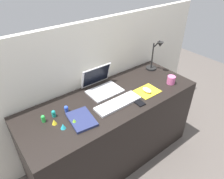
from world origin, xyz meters
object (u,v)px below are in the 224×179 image
laptop (101,84)px  mouse (147,90)px  toy_figurine_cyan (63,126)px  notebook_pad (82,119)px  toy_figurine_green (43,118)px  desk_lamp (155,57)px  toy_figurine_teal (54,113)px  toy_figurine_blue (66,109)px  toy_figurine_lime (74,121)px  cell_phone (138,102)px  coffee_mug (171,80)px  toy_figurine_yellow (54,122)px  keyboard (118,103)px

laptop → mouse: laptop is taller
toy_figurine_cyan → notebook_pad: bearing=-2.8°
toy_figurine_green → desk_lamp: bearing=2.4°
desk_lamp → toy_figurine_teal: 1.17m
toy_figurine_blue → toy_figurine_green: 0.19m
laptop → desk_lamp: (0.65, -0.04, 0.10)m
toy_figurine_green → toy_figurine_lime: bearing=-43.8°
cell_phone → toy_figurine_green: toy_figurine_green is taller
toy_figurine_lime → toy_figurine_green: 0.24m
mouse → cell_phone: bearing=-160.0°
toy_figurine_blue → toy_figurine_cyan: (-0.11, -0.15, -0.01)m
coffee_mug → toy_figurine_blue: coffee_mug is taller
toy_figurine_blue → toy_figurine_green: (-0.19, -0.00, 0.00)m
coffee_mug → toy_figurine_green: (-1.18, 0.23, -0.01)m
toy_figurine_teal → toy_figurine_green: bearing=-174.9°
mouse → coffee_mug: (0.29, -0.04, 0.02)m
toy_figurine_cyan → laptop: bearing=26.1°
mouse → coffee_mug: bearing=-7.4°
desk_lamp → toy_figurine_blue: (-1.06, -0.05, -0.13)m
toy_figurine_yellow → toy_figurine_green: (-0.05, 0.07, 0.01)m
laptop → desk_lamp: bearing=-3.8°
keyboard → toy_figurine_lime: (-0.40, 0.01, 0.01)m
laptop → toy_figurine_lime: size_ratio=6.21×
keyboard → coffee_mug: bearing=-5.4°
coffee_mug → toy_figurine_cyan: size_ratio=1.80×
coffee_mug → toy_figurine_yellow: coffee_mug is taller
desk_lamp → toy_figurine_green: (-1.25, -0.05, -0.13)m
toy_figurine_green → keyboard: bearing=-17.2°
laptop → toy_figurine_green: (-0.59, -0.10, -0.02)m
laptop → cell_phone: bearing=-69.8°
keyboard → toy_figurine_cyan: size_ratio=9.50×
toy_figurine_teal → toy_figurine_green: toy_figurine_green is taller
toy_figurine_lime → toy_figurine_cyan: (-0.09, 0.01, -0.00)m
notebook_pad → desk_lamp: bearing=19.2°
coffee_mug → toy_figurine_lime: coffee_mug is taller
notebook_pad → toy_figurine_lime: 0.06m
laptop → toy_figurine_cyan: laptop is taller
toy_figurine_teal → toy_figurine_yellow: (-0.03, -0.08, -0.01)m
laptop → desk_lamp: desk_lamp is taller
desk_lamp → toy_figurine_yellow: 1.21m
mouse → cell_phone: (-0.17, -0.06, -0.02)m
cell_phone → toy_figurine_blue: size_ratio=2.27×
laptop → notebook_pad: 0.44m
toy_figurine_blue → toy_figurine_teal: 0.10m
cell_phone → toy_figurine_lime: bearing=172.5°
keyboard → toy_figurine_yellow: bearing=168.7°
notebook_pad → cell_phone: bearing=-3.8°
laptop → cell_phone: (0.13, -0.35, -0.05)m
toy_figurine_cyan → toy_figurine_yellow: bearing=110.6°
toy_figurine_cyan → cell_phone: bearing=-9.2°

